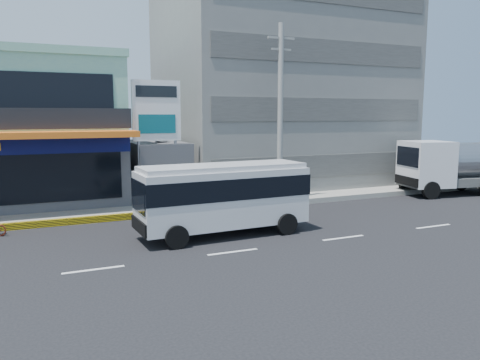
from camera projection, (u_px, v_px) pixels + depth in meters
name	position (u px, v px, depth m)	size (l,w,h in m)	color
ground	(233.00, 252.00, 17.44)	(120.00, 120.00, 0.00)	black
sidewalk	(248.00, 198.00, 28.03)	(70.00, 5.00, 0.30)	gray
shop_building	(6.00, 134.00, 26.32)	(12.40, 11.70, 8.00)	#47474C
concrete_building	(279.00, 88.00, 34.06)	(16.00, 12.00, 14.00)	slate
gap_structure	(155.00, 171.00, 28.07)	(3.00, 6.00, 3.50)	#47474C
satellite_dish	(158.00, 141.00, 26.91)	(1.50, 1.50, 0.15)	slate
billboard	(157.00, 118.00, 24.89)	(2.60, 0.18, 6.90)	gray
utility_pole_near	(280.00, 114.00, 25.83)	(1.60, 0.30, 10.00)	#999993
minibus	(223.00, 193.00, 19.69)	(7.30, 2.76, 3.02)	silver
sedan	(255.00, 207.00, 22.46)	(1.59, 3.94, 1.34)	tan
tanker_truck	(463.00, 165.00, 30.06)	(9.05, 4.16, 3.44)	silver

